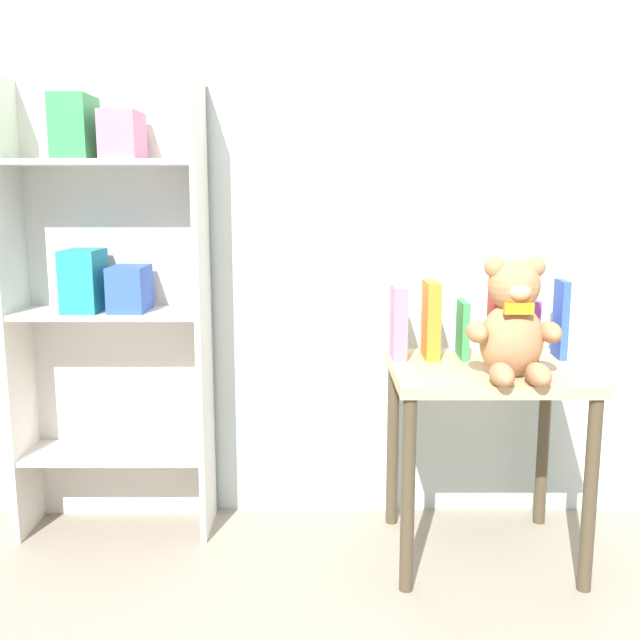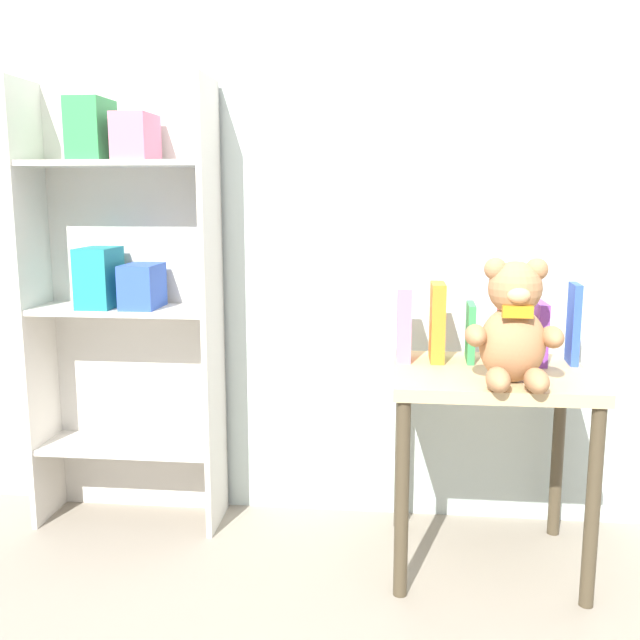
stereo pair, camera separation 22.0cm
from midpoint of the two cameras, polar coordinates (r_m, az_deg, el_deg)
wall_back at (r=2.47m, az=10.59°, el=12.56°), size 4.80×0.06×2.50m
bookshelf_side at (r=2.48m, az=-12.88°, el=2.94°), size 0.63×0.24×1.50m
display_table at (r=2.24m, az=16.19°, el=-6.40°), size 0.58×0.49×0.62m
teddy_bear at (r=2.05m, az=18.25°, el=-0.57°), size 0.27×0.24×0.35m
book_standing_pink at (r=2.26m, az=9.52°, el=-0.33°), size 0.04×0.12×0.23m
book_standing_orange at (r=2.27m, az=12.12°, el=-0.18°), size 0.04×0.14×0.25m
book_standing_green at (r=2.30m, az=14.64°, el=-0.98°), size 0.03×0.14×0.18m
book_standing_red at (r=2.30m, az=17.29°, el=-0.59°), size 0.05×0.11×0.22m
book_standing_purple at (r=2.32m, az=19.77°, el=-1.02°), size 0.03×0.13×0.19m
book_standing_blue at (r=2.36m, az=22.18°, el=-0.31°), size 0.03×0.11×0.25m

